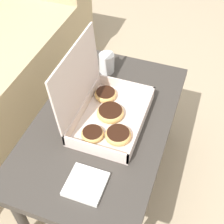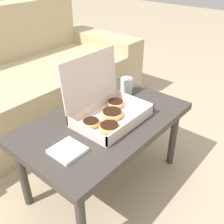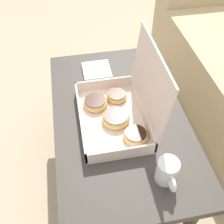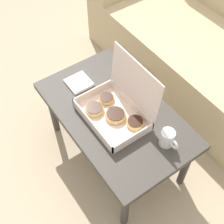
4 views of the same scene
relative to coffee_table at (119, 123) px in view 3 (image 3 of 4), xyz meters
The scene contains 5 objects.
ground_plane 0.43m from the coffee_table, 90.00° to the left, with size 12.00×12.00×0.00m, color tan.
coffee_table is the anchor object (origin of this frame).
pastry_box 0.11m from the coffee_table, ahead, with size 0.39×0.29×0.33m.
coffee_mug 0.35m from the coffee_table, 16.94° to the left, with size 0.12×0.07×0.10m.
napkin_stack 0.32m from the coffee_table, behind, with size 0.14×0.14×0.02m.
Camera 3 is at (0.72, -0.33, 1.30)m, focal length 42.00 mm.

